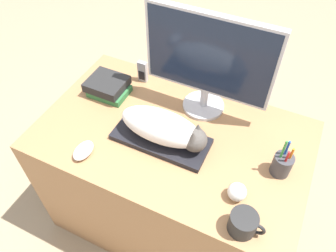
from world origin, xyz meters
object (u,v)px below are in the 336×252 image
Objects in this scene: monitor at (208,60)px; book_stack at (108,87)px; coffee_mug at (244,223)px; baseball at (237,192)px; phone at (143,72)px; cat at (165,128)px; pen_cup at (282,164)px; keyboard at (161,139)px; computer_mouse at (83,151)px.

monitor reaches higher than book_stack.
coffee_mug is 1.80× the size of baseball.
coffee_mug is at bearing -26.47° from book_stack.
monitor is 0.41m from phone.
book_stack is at bearing 157.20° from cat.
pen_cup reaches higher than cat.
pen_cup reaches higher than phone.
cat is at bearing 150.25° from coffee_mug.
keyboard is 3.66× the size of phone.
computer_mouse is at bearing -126.36° from monitor.
monitor is 0.54m from baseball.
computer_mouse is at bearing -89.82° from phone.
coffee_mug is at bearing -2.88° from computer_mouse.
monitor is at bearing 53.64° from computer_mouse.
pen_cup is at bearing 56.61° from baseball.
cat is 0.35m from computer_mouse.
computer_mouse is 0.80m from pen_cup.
monitor is at bearing 152.68° from pen_cup.
coffee_mug reaches higher than keyboard.
coffee_mug reaches higher than computer_mouse.
cat is at bearing -22.80° from book_stack.
monitor is 5.17× the size of computer_mouse.
monitor is 4.93× the size of phone.
phone reaches higher than keyboard.
monitor reaches higher than computer_mouse.
book_stack is (-0.37, 0.16, 0.03)m from keyboard.
baseball is at bearing 117.07° from coffee_mug.
cat is (0.02, 0.00, 0.08)m from keyboard.
keyboard is at bearing 151.44° from coffee_mug.
coffee_mug is at bearing -55.76° from monitor.
pen_cup is (0.50, 0.06, 0.04)m from keyboard.
phone is (-0.28, 0.32, -0.04)m from cat.
pen_cup reaches higher than keyboard.
coffee_mug is 0.89m from phone.
cat is 3.53× the size of computer_mouse.
phone is (-0.64, 0.44, 0.02)m from baseball.
cat is 0.43m from phone.
monitor is (0.09, 0.27, 0.26)m from keyboard.
phone is (-0.26, 0.32, 0.04)m from keyboard.
book_stack is (-0.46, -0.11, -0.23)m from monitor.
book_stack is at bearing 158.91° from baseball.
computer_mouse is at bearing -144.39° from cat.
monitor is at bearing -8.02° from phone.
cat is at bearing -172.78° from pen_cup.
pen_cup is at bearing 19.05° from computer_mouse.
phone is at bearing 55.26° from book_stack.
book_stack is at bearing -166.81° from monitor.
baseball is (-0.12, -0.18, -0.02)m from pen_cup.
book_stack is (-0.11, 0.36, 0.02)m from computer_mouse.
book_stack is (-0.11, -0.16, -0.02)m from phone.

